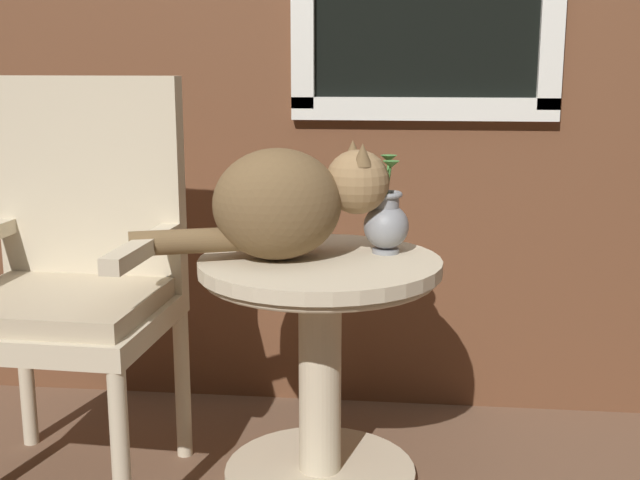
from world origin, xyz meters
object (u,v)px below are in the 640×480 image
(pewter_vase_with_ivy, at_px, (386,221))
(cat, at_px, (287,202))
(wicker_chair, at_px, (73,268))
(wicker_side_table, at_px, (320,334))

(pewter_vase_with_ivy, bearing_deg, cat, -160.79)
(pewter_vase_with_ivy, bearing_deg, wicker_chair, -171.20)
(wicker_side_table, xyz_separation_m, cat, (-0.09, -0.00, 0.35))
(cat, distance_m, pewter_vase_with_ivy, 0.28)
(cat, bearing_deg, pewter_vase_with_ivy, 19.21)
(wicker_side_table, height_order, pewter_vase_with_ivy, pewter_vase_with_ivy)
(wicker_chair, distance_m, cat, 0.60)
(wicker_chair, xyz_separation_m, pewter_vase_with_ivy, (0.82, 0.13, 0.12))
(wicker_side_table, distance_m, cat, 0.36)
(wicker_side_table, bearing_deg, cat, -179.71)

